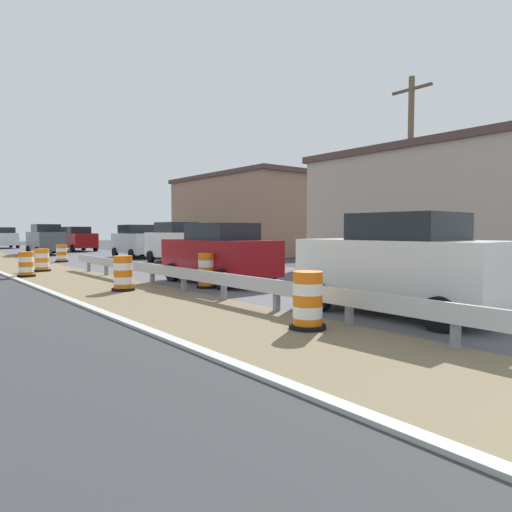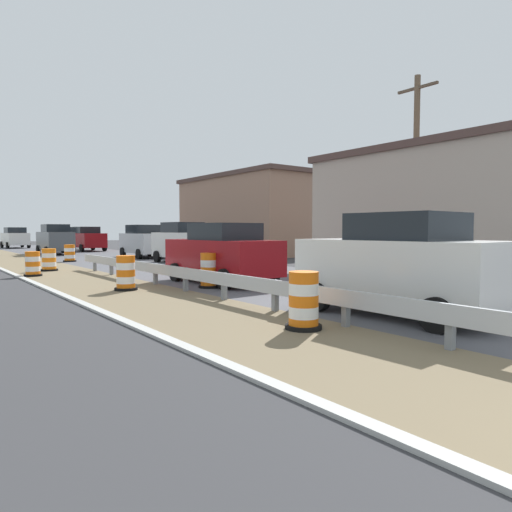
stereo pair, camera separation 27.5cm
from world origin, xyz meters
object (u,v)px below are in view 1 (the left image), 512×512
object	(u,v)px
car_distant_b	(4,238)
car_mid_far_lane	(78,239)
car_distant_a	(178,243)
utility_pole_near	(410,172)
car_lead_far_lane	(401,264)
car_trailing_near_lane	(57,238)
car_lead_near_lane	(46,239)
traffic_barrel_nearest	(308,303)
car_distant_c	(137,241)
car_trailing_far_lane	(219,253)
traffic_barrel_mid	(123,275)
traffic_barrel_farthest	(62,254)
traffic_barrel_far	(26,266)
traffic_barrel_close	(206,272)
traffic_barrel_farther	(42,261)

from	to	relation	value
car_distant_b	car_mid_far_lane	bearing A→B (deg)	-163.56
car_distant_a	utility_pole_near	distance (m)	12.52
car_lead_far_lane	car_trailing_near_lane	bearing A→B (deg)	-7.79
car_lead_near_lane	traffic_barrel_nearest	bearing A→B (deg)	175.96
car_distant_b	car_distant_c	world-z (taller)	car_distant_c
car_trailing_far_lane	car_lead_far_lane	bearing A→B (deg)	176.21
car_trailing_near_lane	traffic_barrel_nearest	bearing A→B (deg)	-10.41
car_lead_far_lane	traffic_barrel_mid	bearing A→B (deg)	20.41
car_mid_far_lane	traffic_barrel_farthest	bearing A→B (deg)	-23.02
traffic_barrel_farthest	traffic_barrel_nearest	bearing A→B (deg)	-94.24
traffic_barrel_far	car_distant_b	distance (m)	31.93
car_mid_far_lane	car_trailing_near_lane	bearing A→B (deg)	178.48
car_lead_far_lane	car_mid_far_lane	world-z (taller)	car_lead_far_lane
car_distant_b	traffic_barrel_mid	bearing A→B (deg)	172.81
traffic_barrel_nearest	car_distant_b	size ratio (longest dim) A/B	0.25
traffic_barrel_farthest	car_distant_b	bearing A→B (deg)	87.12
traffic_barrel_close	traffic_barrel_farthest	size ratio (longest dim) A/B	1.12
traffic_barrel_mid	car_lead_far_lane	size ratio (longest dim) A/B	0.24
traffic_barrel_mid	car_lead_near_lane	size ratio (longest dim) A/B	0.22
car_trailing_near_lane	car_distant_a	distance (m)	23.81
car_trailing_near_lane	utility_pole_near	world-z (taller)	utility_pole_near
car_trailing_near_lane	car_distant_b	distance (m)	6.16
traffic_barrel_farthest	car_lead_far_lane	xyz separation A→B (m)	(0.99, -21.20, 0.64)
traffic_barrel_close	car_lead_near_lane	bearing A→B (deg)	87.10
traffic_barrel_nearest	car_distant_a	distance (m)	17.37
traffic_barrel_farther	car_distant_c	distance (m)	9.90
traffic_barrel_mid	utility_pole_near	distance (m)	12.26
traffic_barrel_mid	traffic_barrel_close	bearing A→B (deg)	-24.05
car_trailing_far_lane	car_distant_c	xyz separation A→B (m)	(3.80, 15.15, 0.05)
traffic_barrel_close	traffic_barrel_mid	xyz separation A→B (m)	(-2.27, 1.01, -0.02)
traffic_barrel_far	traffic_barrel_close	bearing A→B (deg)	-63.54
car_lead_near_lane	car_mid_far_lane	xyz separation A→B (m)	(3.56, 3.99, -0.07)
traffic_barrel_close	car_distant_c	distance (m)	16.67
traffic_barrel_far	car_distant_b	bearing A→B (deg)	81.66
car_distant_b	car_distant_c	distance (m)	23.18
traffic_barrel_farthest	car_trailing_near_lane	distance (m)	19.65
car_lead_far_lane	car_distant_b	size ratio (longest dim) A/B	1.03
traffic_barrel_mid	car_trailing_near_lane	bearing A→B (deg)	78.01
traffic_barrel_far	car_distant_c	bearing A→B (deg)	45.97
traffic_barrel_far	traffic_barrel_farther	distance (m)	2.37
car_distant_b	utility_pole_near	bearing A→B (deg)	-170.64
car_lead_near_lane	car_distant_c	bearing A→B (deg)	-153.53
traffic_barrel_close	traffic_barrel_farther	bearing A→B (deg)	105.12
car_mid_far_lane	car_lead_near_lane	bearing A→B (deg)	-43.82
car_lead_near_lane	car_distant_c	world-z (taller)	car_lead_near_lane
traffic_barrel_far	car_mid_far_lane	bearing A→B (deg)	67.83
car_distant_c	utility_pole_near	size ratio (longest dim) A/B	0.56
car_lead_near_lane	car_trailing_near_lane	distance (m)	10.70
car_lead_near_lane	traffic_barrel_mid	bearing A→B (deg)	172.86
car_lead_far_lane	traffic_barrel_nearest	bearing A→B (deg)	82.30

